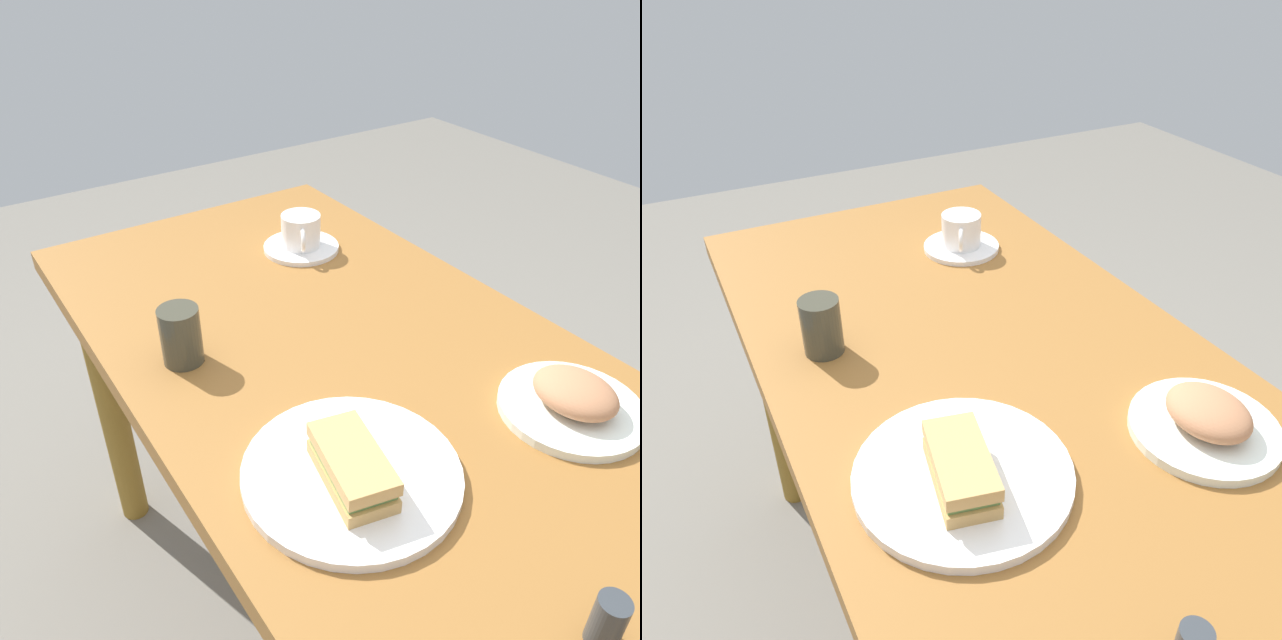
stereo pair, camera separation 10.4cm
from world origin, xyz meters
TOP-DOWN VIEW (x-y plane):
  - ground_plane at (0.00, 0.00)m, footprint 6.00×6.00m
  - dining_table at (0.00, 0.00)m, footprint 1.33×0.69m
  - sandwich_plate at (-0.21, 0.16)m, footprint 0.28×0.28m
  - sandwich_front at (-0.22, 0.17)m, footprint 0.15×0.09m
  - coffee_saucer at (0.36, -0.13)m, footprint 0.16×0.16m
  - coffee_cup at (0.36, -0.13)m, footprint 0.10×0.08m
  - spoon at (0.43, -0.16)m, footprint 0.10×0.05m
  - side_plate at (-0.28, -0.17)m, footprint 0.20×0.20m
  - side_food_pile at (-0.28, -0.17)m, footprint 0.12×0.10m
  - salt_shaker at (-0.51, 0.08)m, footprint 0.03×0.03m
  - drinking_glass at (0.14, 0.23)m, footprint 0.06×0.06m

SIDE VIEW (x-z plane):
  - ground_plane at x=0.00m, z-range 0.00..0.00m
  - dining_table at x=0.00m, z-range 0.27..1.04m
  - coffee_saucer at x=0.36m, z-range 0.77..0.78m
  - sandwich_plate at x=-0.21m, z-range 0.77..0.79m
  - side_plate at x=-0.28m, z-range 0.77..0.79m
  - spoon at x=0.43m, z-range 0.78..0.79m
  - salt_shaker at x=-0.51m, z-range 0.77..0.84m
  - side_food_pile at x=-0.28m, z-range 0.79..0.83m
  - sandwich_front at x=-0.22m, z-range 0.79..0.84m
  - coffee_cup at x=0.36m, z-range 0.79..0.85m
  - drinking_glass at x=0.14m, z-range 0.77..0.87m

